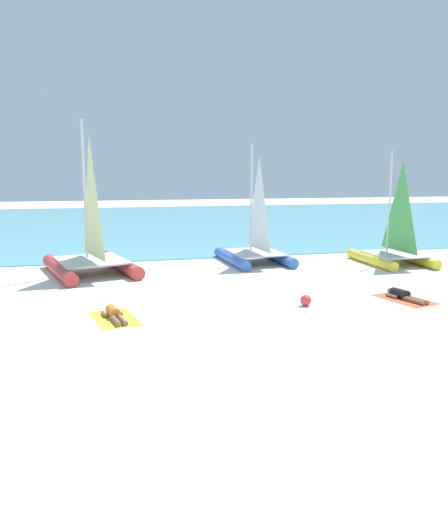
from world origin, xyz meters
TOP-DOWN VIEW (x-y plane):
  - ground_plane at (0.00, 10.00)m, footprint 120.00×120.00m
  - ocean_water at (0.00, 31.81)m, footprint 120.00×40.00m
  - sailboat_yellow at (8.62, 8.35)m, footprint 2.57×3.94m
  - sailboat_red at (-4.53, 9.37)m, footprint 4.10×5.34m
  - sailboat_blue at (2.68, 10.16)m, footprint 2.78×4.22m
  - towel_left at (-3.82, 2.64)m, footprint 1.46×2.08m
  - sunbather_left at (-3.83, 2.71)m, footprint 0.71×1.56m
  - towel_right at (5.31, 2.55)m, footprint 1.50×2.10m
  - sunbather_right at (5.30, 2.61)m, footprint 0.74×1.56m
  - beach_ball at (1.90, 2.62)m, footprint 0.35×0.35m

SIDE VIEW (x-z plane):
  - ground_plane at x=0.00m, z-range 0.00..0.00m
  - towel_left at x=-3.82m, z-range 0.00..0.01m
  - towel_right at x=5.31m, z-range 0.00..0.01m
  - ocean_water at x=0.00m, z-range 0.00..0.05m
  - sunbather_left at x=-3.83m, z-range -0.02..0.28m
  - sunbather_right at x=5.30m, z-range -0.02..0.28m
  - beach_ball at x=1.90m, z-range 0.00..0.35m
  - sailboat_yellow at x=8.62m, z-range -1.77..3.28m
  - sailboat_blue at x=2.68m, z-range -1.89..3.49m
  - sailboat_red at x=-4.53m, z-range -2.17..4.01m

